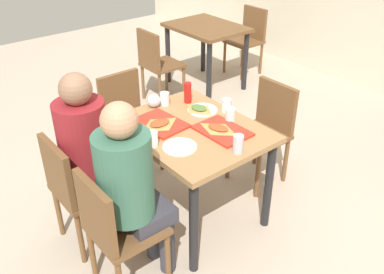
{
  "coord_description": "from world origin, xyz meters",
  "views": [
    {
      "loc": [
        1.96,
        -1.6,
        2.19
      ],
      "look_at": [
        0.0,
        0.0,
        0.68
      ],
      "focal_mm": 39.71,
      "sensor_mm": 36.0,
      "label": 1
    }
  ],
  "objects_px": {
    "pizza_slice_a": "(160,124)",
    "foil_bundle": "(154,101)",
    "plastic_cup_c": "(165,99)",
    "background_table": "(206,36)",
    "plastic_cup_a": "(226,105)",
    "person_in_brown_jacket": "(131,183)",
    "tray_red_far": "(222,131)",
    "paper_plate_center": "(203,110)",
    "tray_red_near": "(160,123)",
    "pizza_slice_c": "(199,108)",
    "pizza_slice_b": "(218,128)",
    "paper_plate_near_edge": "(180,147)",
    "background_chair_near": "(156,61)",
    "plastic_cup_b": "(152,139)",
    "chair_near_left": "(75,186)",
    "background_chair_far": "(249,36)",
    "person_in_red": "(90,147)",
    "soda_can": "(238,144)",
    "main_table": "(192,142)",
    "chair_near_right": "(114,227)",
    "plastic_cup_d": "(230,115)",
    "chair_left_end": "(127,115)",
    "chair_far_side": "(267,126)",
    "condiment_bottle": "(188,93)"
  },
  "relations": [
    {
      "from": "person_in_red",
      "to": "tray_red_far",
      "type": "bearing_deg",
      "value": 61.16
    },
    {
      "from": "pizza_slice_a",
      "to": "foil_bundle",
      "type": "relative_size",
      "value": 2.21
    },
    {
      "from": "chair_left_end",
      "to": "plastic_cup_b",
      "type": "height_order",
      "value": "plastic_cup_b"
    },
    {
      "from": "chair_near_left",
      "to": "plastic_cup_a",
      "type": "xyz_separation_m",
      "value": [
        0.22,
        1.13,
        0.32
      ]
    },
    {
      "from": "pizza_slice_a",
      "to": "plastic_cup_a",
      "type": "relative_size",
      "value": 2.21
    },
    {
      "from": "plastic_cup_a",
      "to": "plastic_cup_c",
      "type": "relative_size",
      "value": 1.0
    },
    {
      "from": "person_in_red",
      "to": "foil_bundle",
      "type": "xyz_separation_m",
      "value": [
        -0.17,
        0.63,
        0.07
      ]
    },
    {
      "from": "chair_near_left",
      "to": "paper_plate_center",
      "type": "distance_m",
      "value": 1.05
    },
    {
      "from": "chair_left_end",
      "to": "main_table",
      "type": "bearing_deg",
      "value": 0.0
    },
    {
      "from": "person_in_red",
      "to": "background_chair_far",
      "type": "distance_m",
      "value": 3.43
    },
    {
      "from": "pizza_slice_c",
      "to": "background_table",
      "type": "height_order",
      "value": "pizza_slice_c"
    },
    {
      "from": "pizza_slice_a",
      "to": "plastic_cup_b",
      "type": "relative_size",
      "value": 2.21
    },
    {
      "from": "background_table",
      "to": "chair_far_side",
      "type": "bearing_deg",
      "value": -26.43
    },
    {
      "from": "chair_near_left",
      "to": "background_table",
      "type": "xyz_separation_m",
      "value": [
        -1.53,
        2.46,
        0.14
      ]
    },
    {
      "from": "paper_plate_near_edge",
      "to": "soda_can",
      "type": "bearing_deg",
      "value": 41.47
    },
    {
      "from": "chair_near_right",
      "to": "plastic_cup_d",
      "type": "xyz_separation_m",
      "value": [
        -0.15,
        1.05,
        0.32
      ]
    },
    {
      "from": "chair_near_left",
      "to": "paper_plate_center",
      "type": "xyz_separation_m",
      "value": [
        0.1,
        1.01,
        0.27
      ]
    },
    {
      "from": "foil_bundle",
      "to": "main_table",
      "type": "bearing_deg",
      "value": 2.73
    },
    {
      "from": "main_table",
      "to": "condiment_bottle",
      "type": "xyz_separation_m",
      "value": [
        -0.32,
        0.22,
        0.19
      ]
    },
    {
      "from": "paper_plate_near_edge",
      "to": "tray_red_near",
      "type": "bearing_deg",
      "value": 166.0
    },
    {
      "from": "person_in_brown_jacket",
      "to": "pizza_slice_a",
      "type": "relative_size",
      "value": 5.67
    },
    {
      "from": "plastic_cup_c",
      "to": "condiment_bottle",
      "type": "relative_size",
      "value": 0.62
    },
    {
      "from": "chair_near_left",
      "to": "background_chair_far",
      "type": "distance_m",
      "value": 3.54
    },
    {
      "from": "plastic_cup_a",
      "to": "background_table",
      "type": "relative_size",
      "value": 0.11
    },
    {
      "from": "pizza_slice_a",
      "to": "tray_red_far",
      "type": "bearing_deg",
      "value": 41.71
    },
    {
      "from": "tray_red_far",
      "to": "foil_bundle",
      "type": "height_order",
      "value": "foil_bundle"
    },
    {
      "from": "chair_left_end",
      "to": "pizza_slice_c",
      "type": "relative_size",
      "value": 4.38
    },
    {
      "from": "plastic_cup_c",
      "to": "background_table",
      "type": "bearing_deg",
      "value": 130.63
    },
    {
      "from": "chair_near_left",
      "to": "tray_red_near",
      "type": "bearing_deg",
      "value": 83.41
    },
    {
      "from": "plastic_cup_d",
      "to": "background_chair_far",
      "type": "xyz_separation_m",
      "value": [
        -1.88,
        2.14,
        -0.32
      ]
    },
    {
      "from": "paper_plate_center",
      "to": "plastic_cup_d",
      "type": "bearing_deg",
      "value": 9.2
    },
    {
      "from": "chair_far_side",
      "to": "condiment_bottle",
      "type": "relative_size",
      "value": 5.28
    },
    {
      "from": "person_in_red",
      "to": "plastic_cup_c",
      "type": "relative_size",
      "value": 12.55
    },
    {
      "from": "plastic_cup_c",
      "to": "background_chair_far",
      "type": "height_order",
      "value": "plastic_cup_c"
    },
    {
      "from": "pizza_slice_b",
      "to": "background_chair_far",
      "type": "distance_m",
      "value": 3.02
    },
    {
      "from": "pizza_slice_b",
      "to": "foil_bundle",
      "type": "xyz_separation_m",
      "value": [
        -0.58,
        -0.12,
        0.03
      ]
    },
    {
      "from": "main_table",
      "to": "chair_near_right",
      "type": "relative_size",
      "value": 1.18
    },
    {
      "from": "paper_plate_center",
      "to": "plastic_cup_a",
      "type": "relative_size",
      "value": 2.2
    },
    {
      "from": "pizza_slice_b",
      "to": "tray_red_far",
      "type": "bearing_deg",
      "value": 42.19
    },
    {
      "from": "main_table",
      "to": "chair_far_side",
      "type": "relative_size",
      "value": 1.18
    },
    {
      "from": "tray_red_far",
      "to": "plastic_cup_b",
      "type": "xyz_separation_m",
      "value": [
        -0.15,
        -0.46,
        0.04
      ]
    },
    {
      "from": "pizza_slice_b",
      "to": "plastic_cup_c",
      "type": "xyz_separation_m",
      "value": [
        -0.55,
        -0.04,
        0.03
      ]
    },
    {
      "from": "plastic_cup_b",
      "to": "pizza_slice_a",
      "type": "bearing_deg",
      "value": 134.34
    },
    {
      "from": "pizza_slice_a",
      "to": "pizza_slice_b",
      "type": "height_order",
      "value": "same"
    },
    {
      "from": "pizza_slice_c",
      "to": "pizza_slice_b",
      "type": "bearing_deg",
      "value": -17.1
    },
    {
      "from": "tray_red_near",
      "to": "background_table",
      "type": "height_order",
      "value": "tray_red_near"
    },
    {
      "from": "pizza_slice_b",
      "to": "plastic_cup_d",
      "type": "bearing_deg",
      "value": 108.56
    },
    {
      "from": "person_in_brown_jacket",
      "to": "paper_plate_center",
      "type": "relative_size",
      "value": 5.71
    },
    {
      "from": "background_chair_near",
      "to": "background_table",
      "type": "bearing_deg",
      "value": 90.0
    },
    {
      "from": "pizza_slice_a",
      "to": "pizza_slice_c",
      "type": "relative_size",
      "value": 1.15
    }
  ]
}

